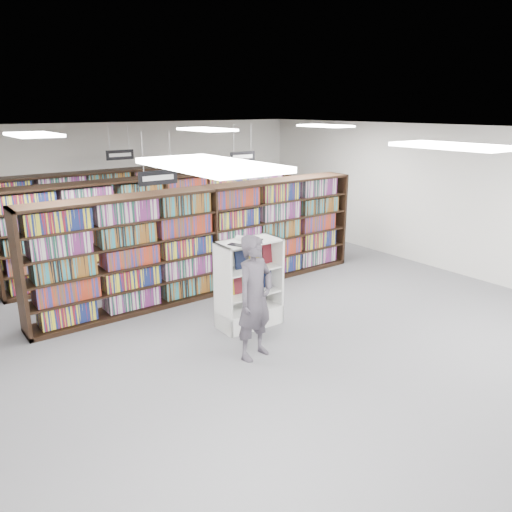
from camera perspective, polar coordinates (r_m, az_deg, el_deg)
floor at (r=8.57m, az=1.95°, el=-7.85°), size 12.00×12.00×0.00m
ceiling at (r=7.80m, az=2.19°, el=14.05°), size 10.00×12.00×0.10m
wall_back at (r=13.17m, az=-14.58°, el=7.61°), size 10.00×0.10×3.20m
wall_right at (r=11.76m, az=21.58°, el=5.94°), size 0.10×12.00×3.20m
bookshelf_row_near at (r=9.77m, az=-5.31°, el=1.74°), size 7.00×0.60×2.10m
bookshelf_row_mid at (r=11.48m, az=-10.55°, el=3.78°), size 7.00×0.60×2.10m
bookshelf_row_far at (r=12.99m, az=-13.90°, el=5.07°), size 7.00×0.60×2.10m
aisle_sign_left at (r=7.91m, az=-11.15°, el=8.92°), size 0.65×0.02×0.80m
aisle_sign_right at (r=11.14m, az=-1.55°, el=11.40°), size 0.65×0.02×0.80m
aisle_sign_center at (r=11.96m, az=-15.29°, el=11.19°), size 0.65×0.02×0.80m
troffer_front_left at (r=3.63m, az=-5.32°, el=10.33°), size 0.60×1.20×0.04m
troffer_front_center at (r=5.78m, az=21.52°, el=11.62°), size 0.60×1.20×0.04m
troffer_back_left at (r=8.31m, az=-24.11°, el=12.54°), size 0.60×1.20×0.04m
troffer_back_center at (r=9.45m, az=-5.66°, el=14.20°), size 0.60×1.20×0.04m
troffer_back_right at (r=11.29m, az=7.92°, el=14.52°), size 0.60×1.20×0.04m
endcap_display at (r=8.40m, az=-0.93°, el=-4.73°), size 1.07×0.56×1.49m
open_book at (r=7.93m, az=-1.24°, el=1.78°), size 0.66×0.53×0.13m
shopper at (r=7.19m, az=-0.11°, el=-4.78°), size 0.76×0.58×1.85m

